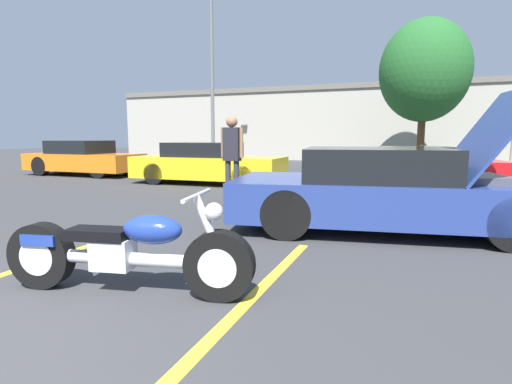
% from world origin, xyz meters
% --- Properties ---
extents(parking_stripe_middle, '(0.12, 4.70, 0.01)m').
position_xyz_m(parking_stripe_middle, '(1.51, 1.95, 0.00)').
color(parking_stripe_middle, yellow).
rests_on(parking_stripe_middle, ground).
extents(far_building, '(32.00, 4.20, 4.40)m').
position_xyz_m(far_building, '(0.00, 24.63, 2.34)').
color(far_building, '#B2AD9E').
rests_on(far_building, ground).
extents(light_pole, '(1.21, 0.28, 8.88)m').
position_xyz_m(light_pole, '(-6.71, 17.82, 4.83)').
color(light_pole, slate).
rests_on(light_pole, ground).
extents(tree_background, '(3.78, 3.78, 6.40)m').
position_xyz_m(tree_background, '(3.13, 18.42, 4.21)').
color(tree_background, brown).
rests_on(tree_background, ground).
extents(motorcycle, '(2.34, 0.78, 0.95)m').
position_xyz_m(motorcycle, '(0.41, 2.16, 0.38)').
color(motorcycle, black).
rests_on(motorcycle, ground).
extents(show_car_hood_open, '(4.84, 2.66, 2.11)m').
position_xyz_m(show_car_hood_open, '(2.47, 5.61, 0.62)').
color(show_car_hood_open, navy).
rests_on(show_car_hood_open, ground).
extents(parked_car_mid_left_row, '(4.61, 1.93, 1.25)m').
position_xyz_m(parked_car_mid_left_row, '(-2.99, 10.09, 0.60)').
color(parked_car_mid_left_row, yellow).
rests_on(parked_car_mid_left_row, ground).
extents(parked_car_mid_right_row, '(4.85, 2.49, 1.11)m').
position_xyz_m(parked_car_mid_right_row, '(3.09, 12.79, 0.55)').
color(parked_car_mid_right_row, red).
rests_on(parked_car_mid_right_row, ground).
extents(parked_car_left_row, '(4.34, 1.74, 1.27)m').
position_xyz_m(parked_car_left_row, '(-8.54, 10.80, 0.61)').
color(parked_car_left_row, orange).
rests_on(parked_car_left_row, ground).
extents(spectator_near_motorcycle, '(0.52, 0.24, 1.86)m').
position_xyz_m(spectator_near_motorcycle, '(-0.85, 7.20, 1.12)').
color(spectator_near_motorcycle, '#333338').
rests_on(spectator_near_motorcycle, ground).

